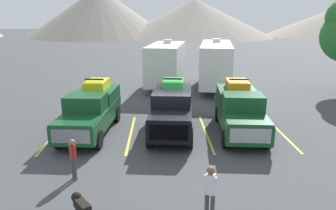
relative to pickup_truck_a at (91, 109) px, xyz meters
name	(u,v)px	position (x,y,z in m)	size (l,w,h in m)	color
ground_plane	(169,140)	(3.88, -1.29, -1.18)	(240.00, 240.00, 0.00)	#3F4244
pickup_truck_a	(91,109)	(0.00, 0.00, 0.00)	(2.46, 5.95, 2.59)	#144723
pickup_truck_b	(172,108)	(4.06, -0.12, 0.04)	(2.47, 5.74, 2.61)	black
pickup_truck_c	(240,109)	(7.47, -0.20, -0.01)	(2.51, 5.84, 2.58)	#144723
lot_stripe_a	(55,134)	(-1.81, -0.38, -1.17)	(0.12, 5.50, 0.01)	gold
lot_stripe_b	(131,133)	(1.98, -0.38, -1.17)	(0.12, 5.50, 0.01)	gold
lot_stripe_c	(206,133)	(5.77, -0.38, -1.17)	(0.12, 5.50, 0.01)	gold
lot_stripe_d	(280,132)	(9.56, -0.38, -1.17)	(0.12, 5.50, 0.01)	gold
camper_trailer_a	(166,63)	(3.97, 10.37, 0.82)	(3.47, 7.90, 3.78)	silver
camper_trailer_b	(216,63)	(7.91, 10.12, 0.86)	(3.55, 9.19, 3.86)	white
person_a	(210,190)	(4.86, -7.80, -0.19)	(0.34, 0.29, 1.71)	#3F3F42
person_b	(73,156)	(0.33, -5.15, -0.29)	(0.28, 0.29, 1.54)	#3F3F42
dog	(80,203)	(1.10, -7.56, -0.71)	(0.71, 0.87, 0.71)	black
mountain_ridge	(151,14)	(1.30, 72.53, 4.40)	(139.70, 41.77, 14.68)	gray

